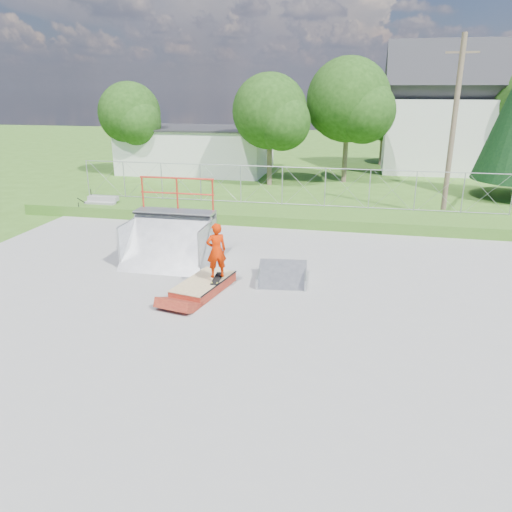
{
  "coord_description": "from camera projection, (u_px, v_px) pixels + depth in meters",
  "views": [
    {
      "loc": [
        3.61,
        -12.4,
        5.8
      ],
      "look_at": [
        0.74,
        1.11,
        1.1
      ],
      "focal_mm": 35.0,
      "sensor_mm": 36.0,
      "label": 1
    }
  ],
  "objects": [
    {
      "name": "concrete_stairs",
      "position": [
        99.0,
        207.0,
        23.66
      ],
      "size": [
        1.5,
        1.6,
        0.8
      ],
      "primitive_type": null,
      "color": "gray",
      "rests_on": "ground"
    },
    {
      "name": "concrete_pad",
      "position": [
        222.0,
        303.0,
        14.06
      ],
      "size": [
        20.0,
        16.0,
        0.04
      ],
      "primitive_type": "cube",
      "color": "gray",
      "rests_on": "ground"
    },
    {
      "name": "gable_house",
      "position": [
        444.0,
        116.0,
        35.14
      ],
      "size": [
        8.4,
        6.08,
        8.94
      ],
      "color": "silver",
      "rests_on": "ground"
    },
    {
      "name": "tree_left_far",
      "position": [
        132.0,
        116.0,
        33.49
      ],
      "size": [
        4.42,
        4.16,
        6.18
      ],
      "color": "brown",
      "rests_on": "ground"
    },
    {
      "name": "chain_link_fence",
      "position": [
        282.0,
        186.0,
        23.34
      ],
      "size": [
        20.0,
        0.06,
        1.8
      ],
      "primitive_type": null,
      "color": "#9E9FA5",
      "rests_on": "grass_berm"
    },
    {
      "name": "utility_pole",
      "position": [
        453.0,
        129.0,
        22.41
      ],
      "size": [
        0.24,
        0.24,
        8.0
      ],
      "primitive_type": "cylinder",
      "color": "brown",
      "rests_on": "ground"
    },
    {
      "name": "skateboard",
      "position": [
        217.0,
        279.0,
        14.83
      ],
      "size": [
        0.22,
        0.8,
        0.13
      ],
      "primitive_type": "cube",
      "rotation": [
        0.14,
        0.0,
        0.01
      ],
      "color": "black",
      "rests_on": "grind_box"
    },
    {
      "name": "grind_box",
      "position": [
        204.0,
        286.0,
        14.86
      ],
      "size": [
        1.51,
        2.41,
        0.33
      ],
      "rotation": [
        0.0,
        0.0,
        -0.2
      ],
      "color": "maroon",
      "rests_on": "concrete_pad"
    },
    {
      "name": "skater",
      "position": [
        216.0,
        253.0,
        14.56
      ],
      "size": [
        0.71,
        0.64,
        1.64
      ],
      "primitive_type": "imported",
      "rotation": [
        0.0,
        0.0,
        3.68
      ],
      "color": "red",
      "rests_on": "grind_box"
    },
    {
      "name": "ground",
      "position": [
        222.0,
        303.0,
        14.06
      ],
      "size": [
        120.0,
        120.0,
        0.0
      ],
      "primitive_type": "plane",
      "color": "#3A631C",
      "rests_on": "ground"
    },
    {
      "name": "tree_left_near",
      "position": [
        273.0,
        114.0,
        29.56
      ],
      "size": [
        4.76,
        4.48,
        6.65
      ],
      "color": "brown",
      "rests_on": "ground"
    },
    {
      "name": "tree_center",
      "position": [
        353.0,
        103.0,
        30.3
      ],
      "size": [
        5.44,
        5.12,
        7.6
      ],
      "color": "brown",
      "rests_on": "ground"
    },
    {
      "name": "tree_back_mid",
      "position": [
        387.0,
        117.0,
        37.67
      ],
      "size": [
        4.08,
        3.84,
        5.7
      ],
      "color": "brown",
      "rests_on": "ground"
    },
    {
      "name": "grass_berm",
      "position": [
        278.0,
        215.0,
        22.78
      ],
      "size": [
        24.0,
        3.0,
        0.5
      ],
      "primitive_type": "cube",
      "color": "#3A631C",
      "rests_on": "ground"
    },
    {
      "name": "utility_building_flat",
      "position": [
        197.0,
        150.0,
        35.53
      ],
      "size": [
        10.0,
        6.0,
        3.0
      ],
      "primitive_type": "cube",
      "color": "silver",
      "rests_on": "ground"
    },
    {
      "name": "quarter_pipe",
      "position": [
        167.0,
        225.0,
        16.71
      ],
      "size": [
        2.82,
        2.39,
        2.81
      ],
      "primitive_type": null,
      "rotation": [
        0.0,
        0.0,
        0.01
      ],
      "color": "gray",
      "rests_on": "concrete_pad"
    },
    {
      "name": "flat_bank_ramp",
      "position": [
        282.0,
        275.0,
        15.51
      ],
      "size": [
        1.68,
        1.77,
        0.46
      ],
      "primitive_type": null,
      "rotation": [
        0.0,
        0.0,
        0.11
      ],
      "color": "gray",
      "rests_on": "concrete_pad"
    }
  ]
}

